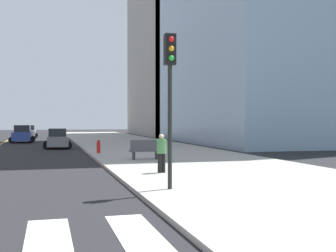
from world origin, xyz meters
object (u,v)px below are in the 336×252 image
(car_blue_second, at_px, (22,134))
(car_gray_third, at_px, (57,139))
(traffic_light_near_corner, at_px, (170,80))
(park_bench, at_px, (145,150))
(pedestrian_waiting_east, at_px, (162,151))
(car_white_nearest, at_px, (29,132))
(fire_hydrant, at_px, (99,147))

(car_blue_second, relative_size, car_gray_third, 1.11)
(car_gray_third, relative_size, traffic_light_near_corner, 0.75)
(car_blue_second, distance_m, park_bench, 26.33)
(traffic_light_near_corner, bearing_deg, car_gray_third, -83.01)
(pedestrian_waiting_east, bearing_deg, car_white_nearest, -97.35)
(park_bench, bearing_deg, car_blue_second, 17.59)
(car_white_nearest, xyz_separation_m, pedestrian_waiting_east, (7.12, -44.75, 0.26))
(pedestrian_waiting_east, bearing_deg, park_bench, -112.83)
(pedestrian_waiting_east, bearing_deg, car_gray_third, -95.59)
(car_white_nearest, relative_size, car_gray_third, 1.01)
(car_white_nearest, bearing_deg, fire_hydrant, 99.57)
(car_blue_second, bearing_deg, car_gray_third, 107.81)
(car_blue_second, xyz_separation_m, traffic_light_near_corner, (6.42, -35.88, 2.79))
(traffic_light_near_corner, distance_m, pedestrian_waiting_east, 5.14)
(car_gray_third, relative_size, pedestrian_waiting_east, 2.30)
(traffic_light_near_corner, distance_m, fire_hydrant, 16.61)
(car_white_nearest, xyz_separation_m, fire_hydrant, (5.80, -32.78, -0.22))
(park_bench, height_order, fire_hydrant, park_bench)
(pedestrian_waiting_east, xyz_separation_m, fire_hydrant, (-1.32, 11.97, -0.48))
(car_white_nearest, xyz_separation_m, park_bench, (7.85, -38.31, -0.11))
(car_blue_second, relative_size, fire_hydrant, 4.72)
(car_white_nearest, xyz_separation_m, traffic_light_near_corner, (6.27, -49.10, 2.87))
(car_gray_third, xyz_separation_m, traffic_light_near_corner, (3.02, -24.62, 2.87))
(park_bench, xyz_separation_m, fire_hydrant, (-2.05, 5.52, -0.11))
(car_blue_second, xyz_separation_m, fire_hydrant, (5.95, -19.57, -0.29))
(car_blue_second, height_order, traffic_light_near_corner, traffic_light_near_corner)
(car_blue_second, bearing_deg, park_bench, 108.68)
(traffic_light_near_corner, bearing_deg, car_white_nearest, -82.72)
(park_bench, distance_m, pedestrian_waiting_east, 6.50)
(fire_hydrant, bearing_deg, car_blue_second, 106.91)
(car_blue_second, height_order, car_gray_third, car_blue_second)
(car_blue_second, height_order, fire_hydrant, car_blue_second)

